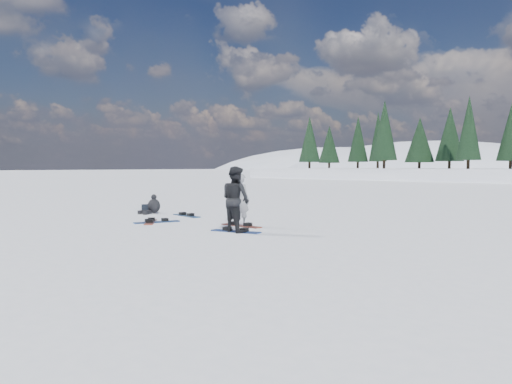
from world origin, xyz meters
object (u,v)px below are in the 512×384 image
Objects in this scene: snowboard_loose_c at (187,216)px; snowboard_loose_b at (151,222)px; snowboarder_woman at (241,200)px; snowboarder_man at (236,199)px; snowboard_loose_a at (157,222)px; gear_bag at (148,208)px; seated_rider at (153,206)px.

snowboard_loose_c is 1.00× the size of snowboard_loose_b.
snowboarder_man is at bearing 123.17° from snowboarder_woman.
snowboarder_man reaches higher than snowboard_loose_a.
snowboard_loose_a is at bearing -30.68° from gear_bag.
gear_bag is 3.88m from snowboard_loose_b.
snowboarder_man is 1.23× the size of snowboard_loose_c.
snowboard_loose_b is at bearing 19.38° from snowboarder_woman.
snowboarder_woman is at bearing -45.43° from snowboarder_man.
gear_bag is at bearing 138.83° from seated_rider.
snowboard_loose_a and snowboard_loose_c have the same top height.
seated_rider is (-5.42, 0.59, -0.54)m from snowboarder_woman.
snowboard_loose_c is at bearing -16.20° from snowboarder_man.
snowboard_loose_a is 1.00× the size of snowboard_loose_c.
snowboard_loose_a is at bearing -57.89° from snowboard_loose_c.
snowboarder_woman reaches higher than snowboard_loose_a.
snowboarder_woman is at bearing -27.87° from seated_rider.
snowboarder_man is at bearing -15.22° from gear_bag.
seated_rider is 0.65× the size of snowboard_loose_a.
snowboard_loose_b is at bearing 10.39° from snowboarder_man.
snowboarder_man is 1.91× the size of seated_rider.
seated_rider is 2.15× the size of gear_bag.
gear_bag is 3.93m from snowboard_loose_a.
snowboard_loose_c is (1.79, 0.22, -0.27)m from seated_rider.
snowboard_loose_a is 1.00× the size of snowboard_loose_b.
snowboarder_man is at bearing -36.37° from seated_rider.
snowboarder_woman reaches higher than snowboard_loose_b.
snowboarder_man is 6.49m from seated_rider.
snowboarder_man reaches higher than snowboard_loose_c.
snowboard_loose_c is (2.49, -0.03, -0.14)m from gear_bag.
snowboard_loose_b is (-0.15, -0.14, 0.00)m from snowboard_loose_a.
seated_rider reaches higher than gear_bag.
snowboarder_man is 4.10× the size of gear_bag.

